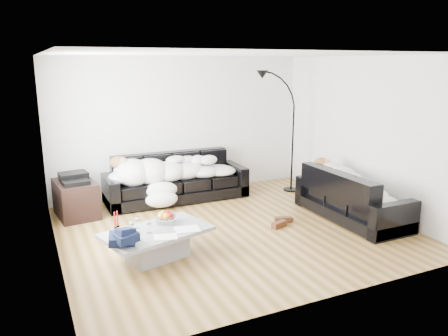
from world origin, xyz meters
name	(u,v)px	position (x,y,z in m)	size (l,w,h in m)	color
ground	(232,229)	(0.00, 0.00, 0.00)	(5.00, 5.00, 0.00)	brown
wall_back	(181,126)	(0.00, 2.25, 1.30)	(5.00, 0.02, 2.60)	silver
wall_left	(50,162)	(-2.50, 0.00, 1.30)	(0.02, 4.50, 2.60)	silver
wall_right	(365,134)	(2.50, 0.00, 1.30)	(0.02, 4.50, 2.60)	silver
ceiling	(233,54)	(0.00, 0.00, 2.60)	(5.00, 5.00, 0.00)	white
sofa_back	(176,178)	(-0.29, 1.77, 0.42)	(2.59, 0.90, 0.85)	black
sofa_right	(352,195)	(1.98, -0.38, 0.40)	(1.99, 0.85, 0.81)	black
sleeper_back	(177,167)	(-0.29, 1.72, 0.64)	(2.19, 0.76, 0.44)	white
sleeper_right	(353,181)	(1.98, -0.38, 0.63)	(1.71, 0.72, 0.42)	white
teal_cushion	(326,168)	(1.92, 0.24, 0.72)	(0.36, 0.30, 0.20)	#0B4E3E
coffee_table	(157,244)	(-1.33, -0.51, 0.19)	(1.34, 0.78, 0.39)	#939699
fruit_bowl	(166,217)	(-1.14, -0.30, 0.48)	(0.28, 0.28, 0.17)	white
wine_glass_a	(137,223)	(-1.54, -0.34, 0.47)	(0.06, 0.06, 0.15)	white
wine_glass_b	(132,227)	(-1.64, -0.48, 0.47)	(0.07, 0.07, 0.17)	white
wine_glass_c	(149,227)	(-1.45, -0.57, 0.48)	(0.07, 0.07, 0.18)	white
candle_left	(115,221)	(-1.81, -0.25, 0.50)	(0.04, 0.04, 0.23)	maroon
candle_right	(118,219)	(-1.76, -0.19, 0.50)	(0.04, 0.04, 0.22)	maroon
newspaper_a	(187,229)	(-0.96, -0.65, 0.40)	(0.31, 0.24, 0.01)	silver
newspaper_b	(166,237)	(-1.30, -0.78, 0.40)	(0.28, 0.20, 0.01)	silver
navy_jacket	(122,232)	(-1.82, -0.80, 0.55)	(0.33, 0.27, 0.16)	black
shoes	(281,222)	(0.77, -0.17, 0.05)	(0.46, 0.33, 0.10)	#472311
av_cabinet	(76,199)	(-2.09, 1.63, 0.30)	(0.59, 0.86, 0.59)	black
stereo	(74,178)	(-2.09, 1.63, 0.66)	(0.44, 0.34, 0.13)	black
floor_lamp	(293,139)	(1.98, 1.39, 1.04)	(0.75, 0.30, 2.07)	black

